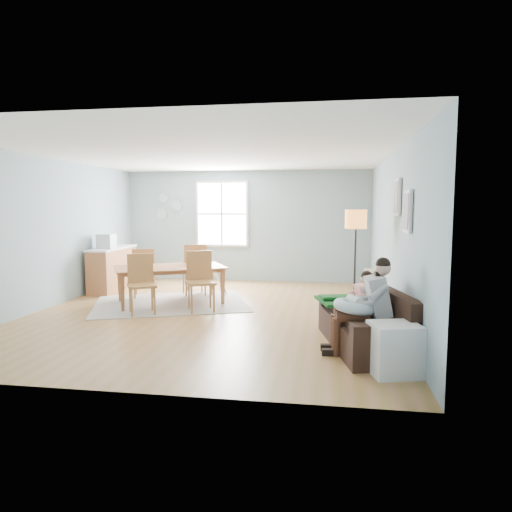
% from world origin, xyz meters
% --- Properties ---
extents(room, '(8.40, 9.40, 3.90)m').
position_xyz_m(room, '(0.00, 0.00, 2.42)').
color(room, olive).
extents(window, '(1.32, 0.08, 1.62)m').
position_xyz_m(window, '(-0.60, 3.46, 1.65)').
color(window, silver).
rests_on(window, room).
extents(pictures, '(0.05, 1.34, 0.74)m').
position_xyz_m(pictures, '(2.97, -1.05, 1.85)').
color(pictures, silver).
rests_on(pictures, room).
extents(wall_plates, '(0.67, 0.02, 0.66)m').
position_xyz_m(wall_plates, '(-2.00, 3.47, 1.83)').
color(wall_plates, '#98ACB6').
rests_on(wall_plates, room).
extents(sofa, '(1.19, 2.01, 0.76)m').
position_xyz_m(sofa, '(2.50, -1.63, 0.27)').
color(sofa, black).
rests_on(sofa, room).
extents(green_throw, '(1.03, 0.91, 0.04)m').
position_xyz_m(green_throw, '(2.30, -1.03, 0.49)').
color(green_throw, '#12521A').
rests_on(green_throw, sofa).
extents(beige_pillow, '(0.19, 0.48, 0.47)m').
position_xyz_m(beige_pillow, '(2.59, -1.11, 0.70)').
color(beige_pillow, beige).
rests_on(beige_pillow, sofa).
extents(father, '(0.86, 0.42, 1.20)m').
position_xyz_m(father, '(2.44, -1.92, 0.64)').
color(father, gray).
rests_on(father, sofa).
extents(nursing_pillow, '(0.67, 0.66, 0.21)m').
position_xyz_m(nursing_pillow, '(2.31, -1.95, 0.60)').
color(nursing_pillow, silver).
rests_on(nursing_pillow, father).
extents(infant, '(0.21, 0.35, 0.13)m').
position_xyz_m(infant, '(2.30, -1.92, 0.67)').
color(infant, silver).
rests_on(infant, nursing_pillow).
extents(toddler, '(0.53, 0.35, 0.79)m').
position_xyz_m(toddler, '(2.40, -1.47, 0.65)').
color(toddler, white).
rests_on(toddler, sofa).
extents(floor_lamp, '(0.36, 0.36, 1.77)m').
position_xyz_m(floor_lamp, '(2.43, 0.19, 1.46)').
color(floor_lamp, black).
rests_on(floor_lamp, room).
extents(storage_cube, '(0.60, 0.56, 0.56)m').
position_xyz_m(storage_cube, '(2.69, -2.59, 0.28)').
color(storage_cube, white).
rests_on(storage_cube, room).
extents(rug, '(3.35, 2.96, 0.01)m').
position_xyz_m(rug, '(-0.93, 0.58, 0.01)').
color(rug, '#A49D96').
rests_on(rug, room).
extents(dining_table, '(2.28, 1.92, 0.70)m').
position_xyz_m(dining_table, '(-0.93, 0.58, 0.35)').
color(dining_table, '#9B5A32').
rests_on(dining_table, rug).
extents(chair_sw, '(0.62, 0.62, 1.01)m').
position_xyz_m(chair_sw, '(-1.16, -0.25, 0.58)').
color(chair_sw, olive).
rests_on(chair_sw, rug).
extents(chair_se, '(0.62, 0.62, 1.05)m').
position_xyz_m(chair_se, '(-0.22, 0.12, 0.60)').
color(chair_se, olive).
rests_on(chair_se, rug).
extents(chair_nw, '(0.57, 0.57, 1.00)m').
position_xyz_m(chair_nw, '(-1.64, 1.04, 0.57)').
color(chair_nw, olive).
rests_on(chair_nw, rug).
extents(chair_ne, '(0.64, 0.64, 1.07)m').
position_xyz_m(chair_ne, '(-0.70, 1.39, 0.62)').
color(chair_ne, olive).
rests_on(chair_ne, rug).
extents(counter, '(0.56, 1.69, 0.94)m').
position_xyz_m(counter, '(-2.70, 1.83, 0.47)').
color(counter, '#9B5A32').
rests_on(counter, room).
extents(monitor, '(0.33, 0.31, 0.31)m').
position_xyz_m(monitor, '(-2.67, 1.51, 1.09)').
color(monitor, '#B9B9BE').
rests_on(monitor, counter).
extents(baby_swing, '(1.13, 1.14, 0.89)m').
position_xyz_m(baby_swing, '(-0.63, 1.82, 0.40)').
color(baby_swing, '#B9B9BE').
rests_on(baby_swing, room).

